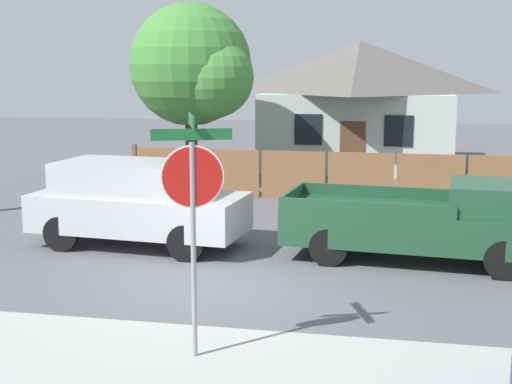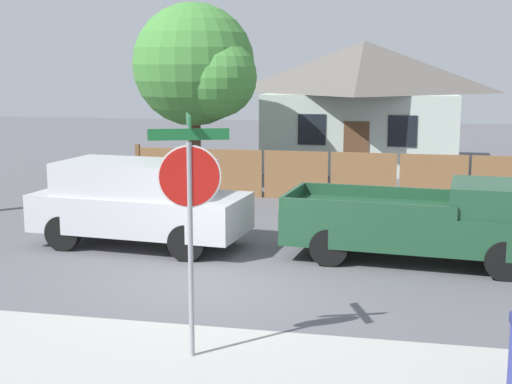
{
  "view_description": "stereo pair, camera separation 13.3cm",
  "coord_description": "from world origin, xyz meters",
  "px_view_note": "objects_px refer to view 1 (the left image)",
  "views": [
    {
      "loc": [
        3.22,
        -11.96,
        3.88
      ],
      "look_at": [
        0.68,
        0.81,
        1.6
      ],
      "focal_mm": 50.0,
      "sensor_mm": 36.0,
      "label": 1
    },
    {
      "loc": [
        3.35,
        -11.93,
        3.88
      ],
      "look_at": [
        0.68,
        0.81,
        1.6
      ],
      "focal_mm": 50.0,
      "sensor_mm": 36.0,
      "label": 2
    }
  ],
  "objects_px": {
    "orange_pickup": "(430,221)",
    "house": "(359,101)",
    "oak_tree": "(195,68)",
    "red_suv": "(138,201)",
    "stop_sign": "(193,193)"
  },
  "relations": [
    {
      "from": "oak_tree",
      "to": "orange_pickup",
      "type": "height_order",
      "value": "oak_tree"
    },
    {
      "from": "orange_pickup",
      "to": "house",
      "type": "bearing_deg",
      "value": 104.3
    },
    {
      "from": "house",
      "to": "oak_tree",
      "type": "height_order",
      "value": "oak_tree"
    },
    {
      "from": "red_suv",
      "to": "stop_sign",
      "type": "xyz_separation_m",
      "value": [
        2.9,
        -5.61,
        1.25
      ]
    },
    {
      "from": "oak_tree",
      "to": "orange_pickup",
      "type": "bearing_deg",
      "value": -47.32
    },
    {
      "from": "stop_sign",
      "to": "orange_pickup",
      "type": "bearing_deg",
      "value": 39.47
    },
    {
      "from": "house",
      "to": "red_suv",
      "type": "distance_m",
      "value": 14.94
    },
    {
      "from": "oak_tree",
      "to": "stop_sign",
      "type": "bearing_deg",
      "value": -74.14
    },
    {
      "from": "oak_tree",
      "to": "stop_sign",
      "type": "height_order",
      "value": "oak_tree"
    },
    {
      "from": "oak_tree",
      "to": "orange_pickup",
      "type": "distance_m",
      "value": 10.87
    },
    {
      "from": "orange_pickup",
      "to": "stop_sign",
      "type": "height_order",
      "value": "stop_sign"
    },
    {
      "from": "stop_sign",
      "to": "oak_tree",
      "type": "bearing_deg",
      "value": 85.97
    },
    {
      "from": "red_suv",
      "to": "oak_tree",
      "type": "bearing_deg",
      "value": 101.84
    },
    {
      "from": "red_suv",
      "to": "orange_pickup",
      "type": "xyz_separation_m",
      "value": [
        6.2,
        -0.03,
        -0.18
      ]
    },
    {
      "from": "orange_pickup",
      "to": "red_suv",
      "type": "bearing_deg",
      "value": -174.87
    }
  ]
}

